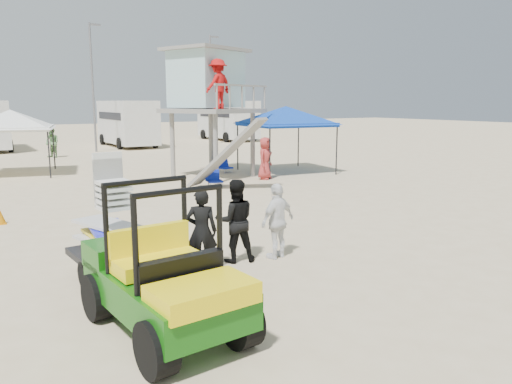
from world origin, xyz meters
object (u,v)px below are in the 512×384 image
canopy_blue (286,109)px  man_left (202,231)px  surf_trailer (116,237)px  lifeguard_tower (209,84)px  utility_cart (163,267)px

canopy_blue → man_left: bearing=-131.0°
surf_trailer → man_left: 1.55m
surf_trailer → lifeguard_tower: bearing=56.5°
surf_trailer → lifeguard_tower: 13.03m
surf_trailer → man_left: size_ratio=1.53×
lifeguard_tower → canopy_blue: size_ratio=1.38×
utility_cart → lifeguard_tower: 14.96m
canopy_blue → utility_cart: bearing=-130.4°
utility_cart → lifeguard_tower: lifeguard_tower is taller
man_left → lifeguard_tower: 12.54m
utility_cart → lifeguard_tower: size_ratio=0.54×
utility_cart → man_left: (1.52, 2.04, -0.17)m
utility_cart → lifeguard_tower: bearing=61.5°
man_left → lifeguard_tower: bearing=-86.6°
surf_trailer → man_left: bearing=-11.2°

